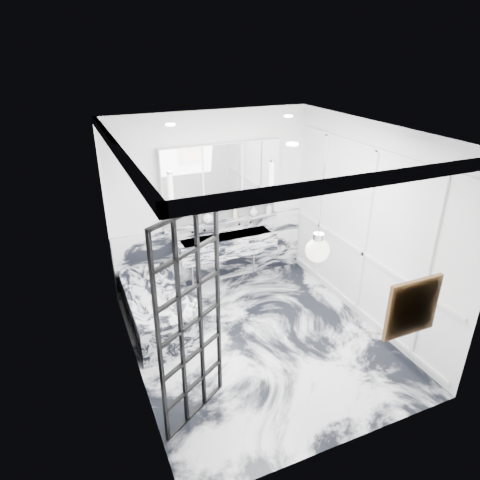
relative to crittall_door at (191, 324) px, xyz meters
name	(u,v)px	position (x,y,z in m)	size (l,w,h in m)	color
floor	(260,341)	(1.17, 0.82, -1.16)	(3.60, 3.60, 0.00)	silver
ceiling	(265,131)	(1.17, 0.82, 1.64)	(3.60, 3.60, 0.00)	white
wall_back	(211,202)	(1.17, 2.62, 0.24)	(3.60, 3.60, 0.00)	white
wall_front	(353,332)	(1.17, -0.98, 0.24)	(3.60, 3.60, 0.00)	white
wall_left	(129,274)	(-0.43, 0.82, 0.24)	(3.60, 3.60, 0.00)	white
wall_right	(368,227)	(2.77, 0.82, 0.24)	(3.60, 3.60, 0.00)	white
marble_clad_back	(213,252)	(1.17, 2.59, -0.64)	(3.18, 0.05, 1.05)	silver
marble_clad_left	(131,278)	(-0.42, 0.82, 0.18)	(0.02, 3.56, 2.68)	silver
panel_molding	(366,234)	(2.75, 0.82, 0.14)	(0.03, 3.40, 2.30)	white
soap_bottle_a	(235,213)	(1.53, 2.53, 0.03)	(0.08, 0.08, 0.20)	#8C5919
soap_bottle_b	(269,208)	(2.14, 2.53, 0.02)	(0.08, 0.08, 0.18)	#4C4C51
soap_bottle_c	(253,211)	(1.86, 2.53, 0.01)	(0.13, 0.13, 0.17)	silver
face_pot	(208,218)	(1.07, 2.53, 0.00)	(0.16, 0.16, 0.16)	white
amber_bottle	(237,215)	(1.58, 2.53, -0.02)	(0.04, 0.04, 0.10)	#8C5919
flower_vase	(195,314)	(0.32, 0.92, -0.55)	(0.07, 0.07, 0.12)	silver
crittall_door	(191,324)	(0.00, 0.00, 0.00)	(0.88, 0.04, 2.32)	black
artwork	(412,307)	(1.86, -0.94, 0.28)	(0.49, 0.05, 0.49)	#BA7C13
pendant_light	(317,250)	(1.13, -0.40, 0.77)	(0.22, 0.22, 0.22)	white
trough_sink	(226,245)	(1.32, 2.37, -0.43)	(1.60, 0.45, 0.30)	silver
ledge	(222,221)	(1.32, 2.54, -0.09)	(1.90, 0.14, 0.04)	silver
subway_tile	(221,212)	(1.32, 2.60, 0.04)	(1.90, 0.03, 0.23)	white
mirror_cabinet	(221,176)	(1.32, 2.54, 0.66)	(1.90, 0.16, 1.00)	white
sconce_left	(171,187)	(0.50, 2.45, 0.62)	(0.07, 0.07, 0.40)	white
sconce_right	(272,174)	(2.14, 2.45, 0.62)	(0.07, 0.07, 0.40)	white
bathtub	(157,309)	(-0.01, 1.71, -0.89)	(0.75, 1.65, 0.55)	silver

